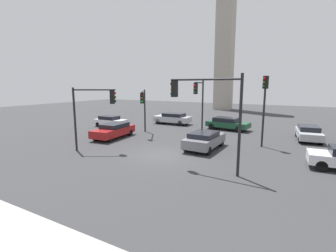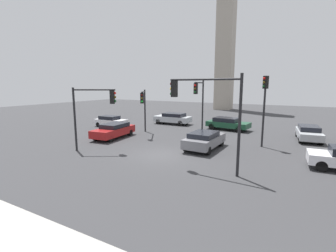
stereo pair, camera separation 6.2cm
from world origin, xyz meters
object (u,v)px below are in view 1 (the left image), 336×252
at_px(traffic_light_3, 264,98).
at_px(car_5, 205,140).
at_px(car_0, 173,118).
at_px(car_1, 114,130).
at_px(car_6, 227,123).
at_px(traffic_light_2, 94,106).
at_px(traffic_light_1, 206,102).
at_px(traffic_light_0, 199,97).
at_px(car_2, 309,133).
at_px(car_4, 110,121).
at_px(traffic_light_4, 143,103).

height_order(traffic_light_3, car_5, traffic_light_3).
bearing_deg(car_0, car_1, 83.48).
xyz_separation_m(car_0, car_6, (7.29, -0.57, -0.03)).
bearing_deg(traffic_light_2, traffic_light_1, -30.69).
bearing_deg(traffic_light_3, car_5, -21.08).
height_order(traffic_light_1, traffic_light_3, traffic_light_3).
xyz_separation_m(traffic_light_2, traffic_light_3, (11.06, 7.41, 0.47)).
bearing_deg(traffic_light_1, traffic_light_0, -62.21).
relative_size(traffic_light_0, car_2, 1.20).
bearing_deg(car_6, car_0, -177.84).
relative_size(car_0, car_5, 1.05).
distance_m(traffic_light_2, car_6, 15.38).
height_order(traffic_light_0, traffic_light_3, traffic_light_3).
bearing_deg(car_5, traffic_light_0, 28.21).
distance_m(traffic_light_0, traffic_light_3, 6.40).
height_order(car_1, car_2, car_1).
bearing_deg(traffic_light_3, car_4, -62.58).
distance_m(traffic_light_3, car_2, 6.56).
bearing_deg(traffic_light_0, traffic_light_4, -72.78).
relative_size(traffic_light_2, car_0, 1.03).
distance_m(traffic_light_3, car_5, 5.81).
height_order(traffic_light_4, car_1, traffic_light_4).
bearing_deg(traffic_light_2, car_4, 95.96).
distance_m(car_1, car_4, 6.44).
relative_size(car_0, car_2, 1.02).
relative_size(traffic_light_2, traffic_light_4, 1.07).
distance_m(traffic_light_3, car_1, 13.72).
bearing_deg(traffic_light_2, car_2, 9.53).
bearing_deg(traffic_light_0, car_6, 155.64).
bearing_deg(car_0, car_5, 129.03).
bearing_deg(car_6, car_4, -152.66).
height_order(traffic_light_2, car_5, traffic_light_2).
relative_size(traffic_light_2, traffic_light_3, 0.84).
height_order(car_2, car_4, same).
height_order(traffic_light_0, traffic_light_1, traffic_light_1).
bearing_deg(traffic_light_1, car_2, -110.66).
xyz_separation_m(traffic_light_4, car_2, (14.72, 5.07, -2.55)).
height_order(traffic_light_2, car_6, traffic_light_2).
bearing_deg(car_4, car_1, -45.85).
bearing_deg(traffic_light_0, traffic_light_2, -33.42).
bearing_deg(car_2, traffic_light_4, -77.46).
xyz_separation_m(traffic_light_3, traffic_light_4, (-11.34, -0.47, -0.70)).
height_order(traffic_light_4, car_0, traffic_light_4).
relative_size(traffic_light_3, car_4, 1.45).
bearing_deg(car_4, car_5, -18.14).
height_order(traffic_light_1, car_6, traffic_light_1).
height_order(traffic_light_2, traffic_light_4, traffic_light_2).
relative_size(traffic_light_2, car_4, 1.23).
distance_m(car_0, car_2, 15.40).
bearing_deg(car_0, traffic_light_0, 137.24).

